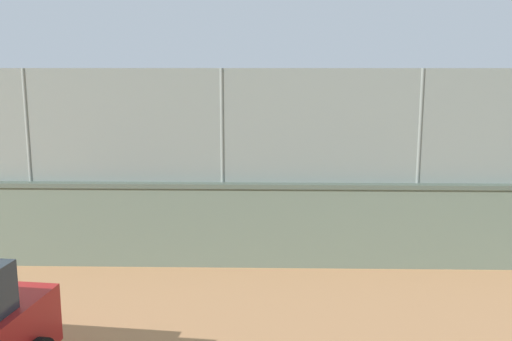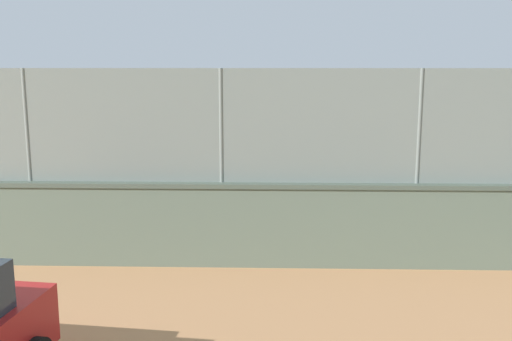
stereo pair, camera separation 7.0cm
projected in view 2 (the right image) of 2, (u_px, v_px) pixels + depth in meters
The scene contains 6 objects.
ground_plane at pixel (342, 168), 20.06m from camera, with size 260.00×260.00×0.00m, color tan.
perimeter_wall at pixel (512, 225), 10.13m from camera, with size 24.31×0.84×1.51m.
player_at_service_line at pixel (188, 155), 16.35m from camera, with size 0.80×1.29×1.71m.
player_crossing_court at pixel (177, 173), 13.74m from camera, with size 1.03×0.80×1.70m.
sports_ball at pixel (170, 203), 14.44m from camera, with size 0.23×0.23×0.23m, color orange.
courtside_bench at pixel (401, 218), 11.79m from camera, with size 1.61×0.41×0.87m.
Camera 2 is at (2.73, 19.78, 3.55)m, focal length 40.49 mm.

